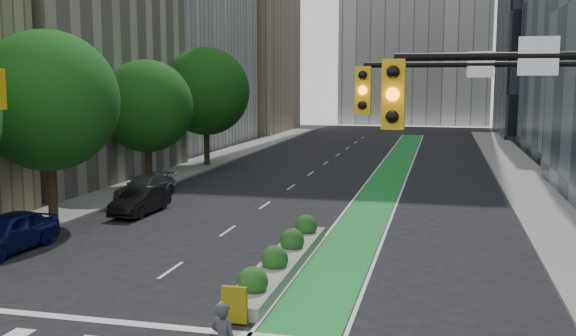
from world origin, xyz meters
The scene contains 13 objects.
sidewalk_left centered at (-11.80, 25.00, 0.07)m, with size 3.60×90.00×0.15m, color gray.
sidewalk_right centered at (11.80, 25.00, 0.07)m, with size 3.60×90.00×0.15m, color gray.
bike_lane_paint centered at (3.00, 30.00, 0.01)m, with size 2.20×70.00×0.01m, color #18872F.
building_tan_far centered at (-20.00, 66.00, 13.00)m, with size 14.00×16.00×26.00m, color tan.
building_dark_end centered at (20.00, 68.00, 14.00)m, with size 14.00×18.00×28.00m, color black.
tree_mid centered at (-11.00, 12.00, 5.57)m, with size 6.40×6.40×8.78m.
tree_midfar centered at (-11.00, 22.00, 4.95)m, with size 5.60×5.60×7.76m.
tree_far centered at (-11.00, 32.00, 5.69)m, with size 6.60×6.60×9.00m.
signal_right centered at (8.67, 0.47, 4.80)m, with size 5.82×0.51×7.20m.
median_planter centered at (1.20, 7.04, 0.37)m, with size 1.20×10.26×1.10m.
parked_car_left_near centered at (-9.50, 6.80, 0.76)m, with size 1.81×4.49×1.53m, color #0E1354.
parked_car_left_mid centered at (-7.82, 14.45, 0.66)m, with size 1.40×4.02×1.32m, color black.
parked_car_left_far centered at (-9.50, 18.43, 0.63)m, with size 1.77×4.36×1.26m, color #4F5153.
Camera 1 is at (6.43, -13.81, 6.44)m, focal length 40.00 mm.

